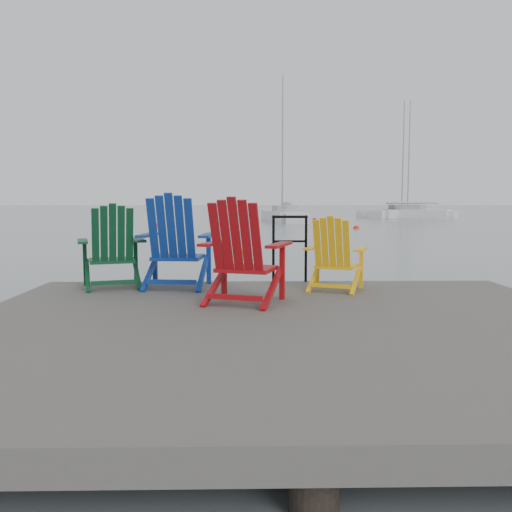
{
  "coord_description": "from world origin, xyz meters",
  "views": [
    {
      "loc": [
        -0.35,
        -4.82,
        1.59
      ],
      "look_at": [
        -0.21,
        2.46,
        0.85
      ],
      "focal_mm": 38.0,
      "sensor_mm": 36.0,
      "label": 1
    }
  ],
  "objects_px": {
    "chair_yellow": "(335,254)",
    "sailboat_mid": "(405,214)",
    "sailboat_near": "(283,217)",
    "buoy_c": "(356,229)",
    "handrail": "(290,242)",
    "buoy_d": "(315,220)",
    "sailboat_far": "(406,214)",
    "buoy_b": "(155,226)",
    "chair_blue": "(175,242)",
    "buoy_a": "(240,255)",
    "chair_red": "(242,252)",
    "chair_green": "(112,247)"
  },
  "relations": [
    {
      "from": "chair_yellow",
      "to": "sailboat_mid",
      "type": "xyz_separation_m",
      "value": [
        14.35,
        45.71,
        -0.59
      ]
    },
    {
      "from": "sailboat_near",
      "to": "buoy_c",
      "type": "relative_size",
      "value": 32.0
    },
    {
      "from": "buoy_c",
      "to": "chair_yellow",
      "type": "bearing_deg",
      "value": -102.19
    },
    {
      "from": "handrail",
      "to": "buoy_d",
      "type": "distance_m",
      "value": 37.91
    },
    {
      "from": "sailboat_far",
      "to": "buoy_b",
      "type": "xyz_separation_m",
      "value": [
        -20.66,
        -16.22,
        -0.36
      ]
    },
    {
      "from": "handrail",
      "to": "sailboat_far",
      "type": "xyz_separation_m",
      "value": [
        14.4,
        43.04,
        -0.69
      ]
    },
    {
      "from": "sailboat_near",
      "to": "sailboat_mid",
      "type": "distance_m",
      "value": 16.14
    },
    {
      "from": "chair_blue",
      "to": "sailboat_mid",
      "type": "bearing_deg",
      "value": 75.21
    },
    {
      "from": "handrail",
      "to": "buoy_c",
      "type": "distance_m",
      "value": 24.61
    },
    {
      "from": "handrail",
      "to": "buoy_a",
      "type": "height_order",
      "value": "handrail"
    },
    {
      "from": "chair_blue",
      "to": "chair_yellow",
      "type": "height_order",
      "value": "chair_blue"
    },
    {
      "from": "handrail",
      "to": "chair_red",
      "type": "distance_m",
      "value": 1.68
    },
    {
      "from": "chair_blue",
      "to": "sailboat_far",
      "type": "height_order",
      "value": "sailboat_far"
    },
    {
      "from": "handrail",
      "to": "buoy_c",
      "type": "relative_size",
      "value": 2.52
    },
    {
      "from": "sailboat_far",
      "to": "buoy_c",
      "type": "distance_m",
      "value": 20.99
    },
    {
      "from": "buoy_c",
      "to": "sailboat_near",
      "type": "bearing_deg",
      "value": 107.72
    },
    {
      "from": "handrail",
      "to": "chair_green",
      "type": "height_order",
      "value": "chair_green"
    },
    {
      "from": "sailboat_mid",
      "to": "sailboat_far",
      "type": "height_order",
      "value": "sailboat_mid"
    },
    {
      "from": "handrail",
      "to": "buoy_b",
      "type": "distance_m",
      "value": 27.57
    },
    {
      "from": "sailboat_near",
      "to": "buoy_c",
      "type": "distance_m",
      "value": 11.39
    },
    {
      "from": "chair_red",
      "to": "chair_yellow",
      "type": "distance_m",
      "value": 1.38
    },
    {
      "from": "chair_yellow",
      "to": "buoy_c",
      "type": "xyz_separation_m",
      "value": [
        5.32,
        24.64,
        -0.95
      ]
    },
    {
      "from": "chair_green",
      "to": "buoy_d",
      "type": "bearing_deg",
      "value": 61.67
    },
    {
      "from": "handrail",
      "to": "chair_blue",
      "type": "relative_size",
      "value": 0.78
    },
    {
      "from": "chair_green",
      "to": "chair_yellow",
      "type": "xyz_separation_m",
      "value": [
        2.76,
        -0.27,
        -0.07
      ]
    },
    {
      "from": "handrail",
      "to": "sailboat_mid",
      "type": "bearing_deg",
      "value": 71.74
    },
    {
      "from": "buoy_c",
      "to": "buoy_d",
      "type": "relative_size",
      "value": 0.92
    },
    {
      "from": "chair_yellow",
      "to": "buoy_d",
      "type": "distance_m",
      "value": 38.59
    },
    {
      "from": "sailboat_near",
      "to": "sailboat_mid",
      "type": "height_order",
      "value": "sailboat_mid"
    },
    {
      "from": "chair_blue",
      "to": "buoy_a",
      "type": "bearing_deg",
      "value": 90.38
    },
    {
      "from": "buoy_b",
      "to": "buoy_c",
      "type": "relative_size",
      "value": 1.15
    },
    {
      "from": "buoy_b",
      "to": "buoy_c",
      "type": "height_order",
      "value": "buoy_b"
    },
    {
      "from": "handrail",
      "to": "sailboat_near",
      "type": "height_order",
      "value": "sailboat_near"
    },
    {
      "from": "chair_red",
      "to": "sailboat_near",
      "type": "xyz_separation_m",
      "value": [
        2.97,
        36.29,
        -0.7
      ]
    },
    {
      "from": "chair_red",
      "to": "chair_yellow",
      "type": "height_order",
      "value": "chair_red"
    },
    {
      "from": "buoy_d",
      "to": "chair_red",
      "type": "bearing_deg",
      "value": -98.39
    },
    {
      "from": "chair_yellow",
      "to": "buoy_b",
      "type": "distance_m",
      "value": 28.41
    },
    {
      "from": "chair_red",
      "to": "chair_green",
      "type": "bearing_deg",
      "value": 165.09
    },
    {
      "from": "chair_yellow",
      "to": "buoy_a",
      "type": "xyz_separation_m",
      "value": [
        -1.24,
        9.26,
        -0.95
      ]
    },
    {
      "from": "handrail",
      "to": "buoy_d",
      "type": "relative_size",
      "value": 2.31
    },
    {
      "from": "chair_green",
      "to": "buoy_a",
      "type": "distance_m",
      "value": 9.17
    },
    {
      "from": "handrail",
      "to": "buoy_c",
      "type": "height_order",
      "value": "handrail"
    },
    {
      "from": "chair_green",
      "to": "sailboat_far",
      "type": "bearing_deg",
      "value": 51.73
    },
    {
      "from": "handrail",
      "to": "buoy_b",
      "type": "relative_size",
      "value": 2.19
    },
    {
      "from": "chair_red",
      "to": "buoy_b",
      "type": "bearing_deg",
      "value": 119.59
    },
    {
      "from": "handrail",
      "to": "chair_red",
      "type": "height_order",
      "value": "chair_red"
    },
    {
      "from": "chair_blue",
      "to": "chair_red",
      "type": "relative_size",
      "value": 1.05
    },
    {
      "from": "buoy_b",
      "to": "buoy_c",
      "type": "xyz_separation_m",
      "value": [
        12.07,
        -2.94,
        0.0
      ]
    },
    {
      "from": "chair_blue",
      "to": "chair_yellow",
      "type": "relative_size",
      "value": 1.29
    },
    {
      "from": "chair_green",
      "to": "buoy_a",
      "type": "bearing_deg",
      "value": 63.12
    }
  ]
}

